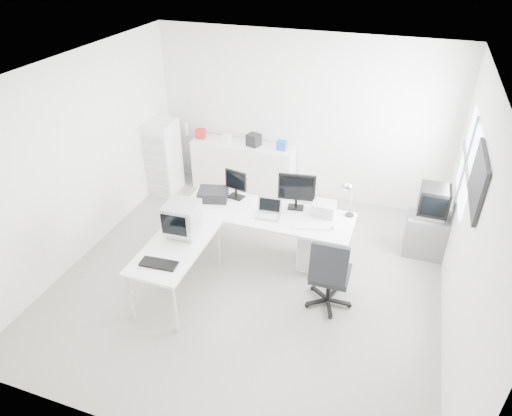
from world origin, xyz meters
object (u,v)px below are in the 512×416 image
(main_desk, at_px, (266,235))
(laser_printer, at_px, (324,209))
(tv_cabinet, at_px, (426,234))
(drawer_pedestal, at_px, (315,246))
(crt_tv, at_px, (434,202))
(inkjet_printer, at_px, (213,194))
(crt_monitor, at_px, (182,219))
(sideboard, at_px, (243,167))
(lcd_monitor_small, at_px, (236,185))
(lcd_monitor_large, at_px, (297,191))
(side_desk, at_px, (178,269))
(laptop, at_px, (268,210))
(office_chair, at_px, (331,271))
(filing_cabinet, at_px, (163,157))

(main_desk, xyz_separation_m, laser_printer, (0.75, 0.22, 0.46))
(laser_printer, xyz_separation_m, tv_cabinet, (1.42, 0.63, -0.52))
(drawer_pedestal, distance_m, crt_tv, 1.77)
(laser_printer, bearing_deg, inkjet_printer, -176.08)
(crt_monitor, height_order, sideboard, crt_monitor)
(lcd_monitor_small, relative_size, sideboard, 0.23)
(drawer_pedestal, distance_m, laser_printer, 0.57)
(lcd_monitor_large, relative_size, crt_monitor, 1.11)
(side_desk, height_order, lcd_monitor_large, lcd_monitor_large)
(laser_printer, relative_size, crt_tv, 0.63)
(laptop, relative_size, sideboard, 0.19)
(drawer_pedestal, relative_size, crt_monitor, 1.24)
(sideboard, bearing_deg, laptop, -60.19)
(office_chair, distance_m, crt_tv, 1.92)
(office_chair, relative_size, sideboard, 0.58)
(laser_printer, distance_m, crt_monitor, 1.93)
(inkjet_printer, height_order, crt_monitor, crt_monitor)
(main_desk, relative_size, filing_cabinet, 1.83)
(sideboard, height_order, filing_cabinet, filing_cabinet)
(crt_monitor, distance_m, sideboard, 2.64)
(drawer_pedestal, relative_size, office_chair, 0.57)
(main_desk, height_order, crt_monitor, crt_monitor)
(drawer_pedestal, height_order, lcd_monitor_large, lcd_monitor_large)
(lcd_monitor_small, xyz_separation_m, office_chair, (1.60, -0.93, -0.43))
(inkjet_printer, relative_size, sideboard, 0.23)
(crt_monitor, height_order, filing_cabinet, filing_cabinet)
(side_desk, xyz_separation_m, drawer_pedestal, (1.55, 1.15, -0.08))
(main_desk, relative_size, crt_tv, 4.80)
(side_desk, bearing_deg, crt_monitor, 90.00)
(drawer_pedestal, distance_m, laptop, 0.87)
(inkjet_printer, bearing_deg, filing_cabinet, 126.81)
(laser_printer, distance_m, sideboard, 2.34)
(inkjet_printer, xyz_separation_m, sideboard, (-0.15, 1.63, -0.37))
(office_chair, bearing_deg, sideboard, 129.66)
(office_chair, xyz_separation_m, sideboard, (-2.05, 2.40, -0.07))
(tv_cabinet, bearing_deg, crt_tv, 0.00)
(sideboard, distance_m, filing_cabinet, 1.42)
(lcd_monitor_small, height_order, office_chair, lcd_monitor_small)
(main_desk, distance_m, drawer_pedestal, 0.71)
(side_desk, height_order, office_chair, office_chair)
(side_desk, distance_m, lcd_monitor_small, 1.50)
(lcd_monitor_large, relative_size, laser_printer, 1.71)
(laptop, bearing_deg, lcd_monitor_small, 144.86)
(laptop, bearing_deg, office_chair, -34.87)
(sideboard, bearing_deg, main_desk, -60.01)
(inkjet_printer, bearing_deg, drawer_pedestal, -16.63)
(main_desk, bearing_deg, laptop, -63.43)
(main_desk, bearing_deg, lcd_monitor_large, 35.54)
(drawer_pedestal, height_order, crt_tv, crt_tv)
(drawer_pedestal, relative_size, sideboard, 0.33)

